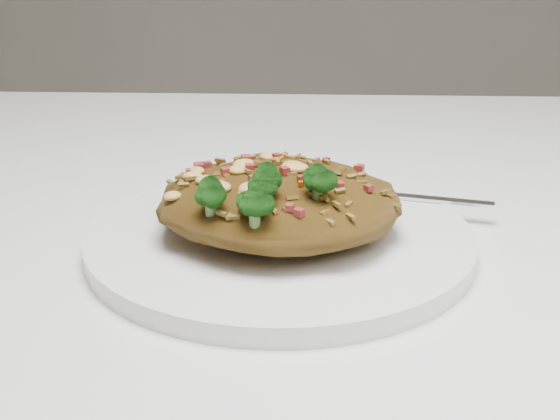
{
  "coord_description": "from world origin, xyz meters",
  "views": [
    {
      "loc": [
        0.11,
        -0.57,
        0.98
      ],
      "look_at": [
        0.1,
        -0.07,
        0.78
      ],
      "focal_mm": 50.0,
      "sensor_mm": 36.0,
      "label": 1
    }
  ],
  "objects_px": {
    "dining_table": "(169,311)",
    "plate": "(280,239)",
    "fried_rice": "(279,193)",
    "fork": "(397,196)"
  },
  "relations": [
    {
      "from": "dining_table",
      "to": "fried_rice",
      "type": "distance_m",
      "value": 0.18
    },
    {
      "from": "dining_table",
      "to": "plate",
      "type": "bearing_deg",
      "value": -36.36
    },
    {
      "from": "dining_table",
      "to": "fork",
      "type": "distance_m",
      "value": 0.21
    },
    {
      "from": "fork",
      "to": "dining_table",
      "type": "bearing_deg",
      "value": -167.98
    },
    {
      "from": "dining_table",
      "to": "fried_rice",
      "type": "xyz_separation_m",
      "value": [
        0.09,
        -0.07,
        0.13
      ]
    },
    {
      "from": "plate",
      "to": "fork",
      "type": "bearing_deg",
      "value": 37.2
    },
    {
      "from": "dining_table",
      "to": "fork",
      "type": "xyz_separation_m",
      "value": [
        0.18,
        -0.0,
        0.11
      ]
    },
    {
      "from": "plate",
      "to": "dining_table",
      "type": "bearing_deg",
      "value": 143.64
    },
    {
      "from": "dining_table",
      "to": "plate",
      "type": "distance_m",
      "value": 0.15
    },
    {
      "from": "plate",
      "to": "fried_rice",
      "type": "height_order",
      "value": "fried_rice"
    }
  ]
}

